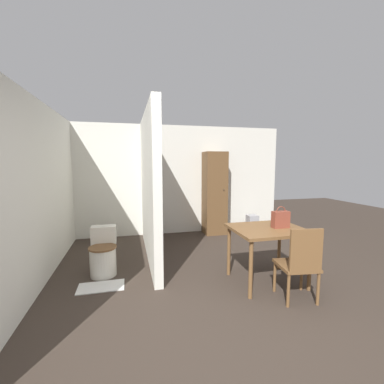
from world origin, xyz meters
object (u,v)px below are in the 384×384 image
dining_table (268,235)px  handbag (281,219)px  wooden_cabinet (215,193)px  toilet (103,255)px  space_heater (252,224)px  wooden_chair (300,262)px

dining_table → handbag: (0.17, -0.03, 0.21)m
dining_table → wooden_cabinet: bearing=87.4°
toilet → wooden_cabinet: size_ratio=0.36×
handbag → space_heater: handbag is taller
dining_table → toilet: bearing=159.4°
wooden_chair → toilet: (-2.33, 1.38, -0.19)m
handbag → wooden_cabinet: bearing=91.4°
dining_table → wooden_chair: (0.11, -0.55, -0.19)m
dining_table → wooden_cabinet: wooden_cabinet is taller
dining_table → space_heater: bearing=67.0°
dining_table → toilet: dining_table is taller
toilet → wooden_cabinet: (2.33, 1.71, 0.66)m
wooden_cabinet → space_heater: (0.90, -0.15, -0.74)m
wooden_chair → dining_table: bearing=109.1°
handbag → space_heater: (0.84, 2.42, -0.68)m
dining_table → handbag: handbag is taller
wooden_cabinet → handbag: bearing=-88.6°
wooden_chair → toilet: 2.71m
space_heater → dining_table: bearing=-113.0°
wooden_chair → toilet: bearing=157.1°
toilet → space_heater: bearing=25.7°
dining_table → wooden_chair: bearing=-78.6°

